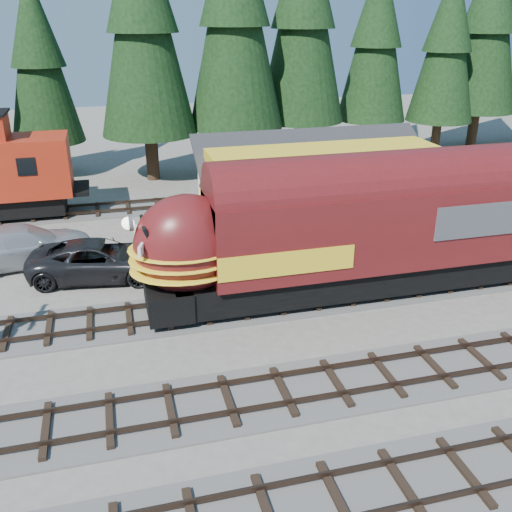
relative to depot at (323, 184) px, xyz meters
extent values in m
plane|color=#6B665B|center=(0.00, -10.50, -2.96)|extent=(120.00, 120.00, 0.00)
cube|color=#4C4947|center=(-10.00, 7.50, -2.92)|extent=(32.00, 3.20, 0.08)
cube|color=#38281E|center=(-10.00, 6.78, -2.71)|extent=(32.00, 0.08, 0.16)
cube|color=#38281E|center=(-10.00, 8.22, -2.71)|extent=(32.00, 0.08, 0.16)
cube|color=gold|center=(0.00, 0.00, -1.26)|extent=(12.00, 6.00, 3.40)
cube|color=yellow|center=(0.00, 0.00, 1.16)|extent=(11.88, 3.30, 1.44)
cube|color=white|center=(-6.04, -1.00, -0.76)|extent=(0.06, 2.40, 0.60)
cone|color=black|center=(-14.60, 16.68, 5.36)|extent=(5.08, 5.08, 11.56)
cone|color=black|center=(-7.61, 13.94, 7.75)|extent=(6.54, 6.54, 14.89)
cone|color=black|center=(-1.36, 14.26, 8.11)|extent=(6.76, 6.76, 15.39)
cone|color=black|center=(4.20, 16.09, 7.87)|extent=(6.61, 6.61, 15.05)
cone|color=black|center=(10.87, 17.52, 6.28)|extent=(5.64, 5.64, 12.84)
cone|color=black|center=(16.47, 16.23, 5.89)|extent=(5.40, 5.40, 12.31)
cone|color=black|center=(20.89, 17.51, 7.30)|extent=(6.26, 6.26, 14.26)
cube|color=black|center=(-1.09, -6.50, -2.04)|extent=(15.29, 2.74, 1.18)
cube|color=#5C1516|center=(-0.23, -6.50, 0.16)|extent=(13.95, 3.22, 3.22)
ellipsoid|color=#5C1516|center=(-8.07, -6.50, 0.05)|extent=(4.08, 3.15, 3.97)
cube|color=#38383A|center=(3.74, -6.50, 0.53)|extent=(4.29, 3.28, 1.39)
sphere|color=white|center=(-10.19, -6.50, 1.12)|extent=(0.47, 0.47, 0.47)
imported|color=black|center=(-11.48, -2.09, -2.09)|extent=(6.65, 3.81, 1.75)
imported|color=#ABADB3|center=(-15.03, 0.39, -2.00)|extent=(7.02, 3.89, 1.93)
camera|label=1|loc=(-10.64, -26.71, 8.35)|focal=40.00mm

